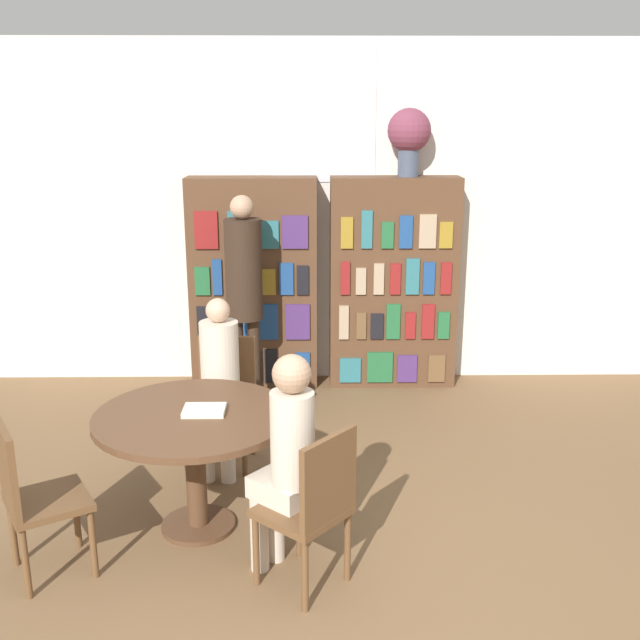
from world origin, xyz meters
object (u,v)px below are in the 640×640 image
at_px(seated_reader_left, 219,377).
at_px(seated_reader_right, 286,454).
at_px(chair_left_side, 225,394).
at_px(bookshelf_left, 254,284).
at_px(flower_vase, 409,135).
at_px(chair_near_camera, 32,492).
at_px(librarian_standing, 244,279).
at_px(reading_table, 194,434).
at_px(bookshelf_right, 393,283).
at_px(chair_far_side, 313,503).

height_order(seated_reader_left, seated_reader_right, seated_reader_right).
height_order(chair_left_side, seated_reader_left, seated_reader_left).
distance_m(bookshelf_left, flower_vase, 1.85).
xyz_separation_m(chair_near_camera, seated_reader_left, (0.85, 1.19, 0.19)).
bearing_deg(chair_near_camera, seated_reader_right, 58.69).
height_order(seated_reader_left, librarian_standing, librarian_standing).
bearing_deg(seated_reader_left, reading_table, 90.00).
bearing_deg(reading_table, librarian_standing, 85.86).
height_order(bookshelf_right, librarian_standing, bookshelf_right).
bearing_deg(bookshelf_left, chair_near_camera, -108.19).
relative_size(chair_left_side, chair_far_side, 1.00).
bearing_deg(chair_near_camera, bookshelf_right, 112.13).
bearing_deg(chair_left_side, seated_reader_right, 113.71).
distance_m(bookshelf_right, flower_vase, 1.29).
relative_size(bookshelf_right, seated_reader_right, 1.48).
xyz_separation_m(reading_table, chair_left_side, (0.08, 0.91, -0.11)).
xyz_separation_m(flower_vase, chair_far_side, (-0.83, -3.06, -1.71)).
relative_size(bookshelf_right, chair_far_side, 2.09).
distance_m(chair_far_side, librarian_standing, 2.67).
bearing_deg(bookshelf_left, flower_vase, 0.23).
bearing_deg(bookshelf_right, seated_reader_left, -128.01).
xyz_separation_m(reading_table, librarian_standing, (0.14, 1.95, 0.48)).
bearing_deg(bookshelf_right, bookshelf_left, -179.96).
xyz_separation_m(bookshelf_left, librarian_standing, (-0.04, -0.50, 0.16)).
xyz_separation_m(chair_left_side, chair_far_side, (0.61, -1.51, 0.00)).
distance_m(flower_vase, chair_near_camera, 4.09).
height_order(chair_left_side, librarian_standing, librarian_standing).
relative_size(reading_table, chair_far_side, 1.29).
bearing_deg(chair_left_side, bookshelf_left, -88.59).
height_order(reading_table, chair_near_camera, chair_near_camera).
bearing_deg(chair_far_side, bookshelf_right, 27.65).
bearing_deg(flower_vase, seated_reader_left, -129.95).
relative_size(bookshelf_left, reading_table, 1.62).
bearing_deg(librarian_standing, bookshelf_left, 85.72).
height_order(bookshelf_left, librarian_standing, bookshelf_left).
relative_size(reading_table, seated_reader_left, 0.94).
relative_size(bookshelf_right, chair_near_camera, 2.09).
bearing_deg(librarian_standing, seated_reader_right, -80.50).
bearing_deg(chair_near_camera, flower_vase, 110.94).
xyz_separation_m(chair_left_side, seated_reader_right, (0.47, -1.38, 0.21)).
bearing_deg(seated_reader_right, bookshelf_left, 48.23).
distance_m(bookshelf_left, chair_far_side, 3.12).
bearing_deg(librarian_standing, flower_vase, 20.22).
bearing_deg(seated_reader_right, chair_left_side, 59.71).
xyz_separation_m(flower_vase, librarian_standing, (-1.37, -0.51, -1.13)).
xyz_separation_m(flower_vase, chair_left_side, (-1.43, -1.55, -1.71)).
height_order(flower_vase, seated_reader_left, flower_vase).
bearing_deg(seated_reader_left, chair_far_side, 120.23).
bearing_deg(bookshelf_right, flower_vase, 2.52).
height_order(bookshelf_left, reading_table, bookshelf_left).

